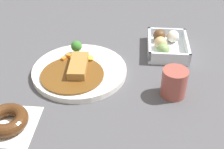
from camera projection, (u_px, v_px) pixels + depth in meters
ground_plane at (107, 82)px, 0.89m from camera, size 1.60×1.60×0.00m
curry_plate at (79, 70)px, 0.91m from camera, size 0.29×0.29×0.07m
donut_box at (166, 45)px, 1.02m from camera, size 0.17×0.13×0.05m
chocolate_ring_donut at (6, 120)px, 0.73m from camera, size 0.14×0.14×0.04m
coffee_mug at (174, 83)px, 0.82m from camera, size 0.07×0.07×0.08m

